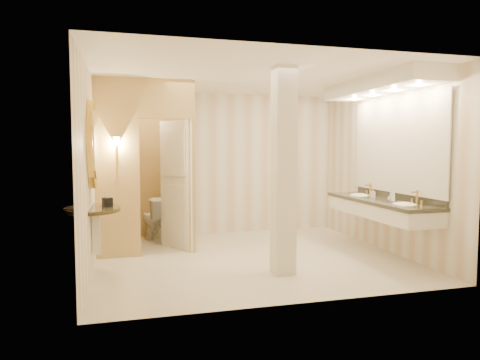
# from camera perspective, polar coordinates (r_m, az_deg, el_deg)

# --- Properties ---
(floor) EXTENTS (4.50, 4.50, 0.00)m
(floor) POSITION_cam_1_polar(r_m,az_deg,el_deg) (6.59, 1.35, -10.25)
(floor) COLOR beige
(floor) RESTS_ON ground
(ceiling) EXTENTS (4.50, 4.50, 0.00)m
(ceiling) POSITION_cam_1_polar(r_m,az_deg,el_deg) (6.47, 1.39, 13.59)
(ceiling) COLOR white
(ceiling) RESTS_ON wall_back
(wall_back) EXTENTS (4.50, 0.02, 2.70)m
(wall_back) POSITION_cam_1_polar(r_m,az_deg,el_deg) (8.33, -2.42, 2.17)
(wall_back) COLOR silver
(wall_back) RESTS_ON floor
(wall_front) EXTENTS (4.50, 0.02, 2.70)m
(wall_front) POSITION_cam_1_polar(r_m,az_deg,el_deg) (4.50, 8.39, 0.40)
(wall_front) COLOR silver
(wall_front) RESTS_ON floor
(wall_left) EXTENTS (0.02, 4.00, 2.70)m
(wall_left) POSITION_cam_1_polar(r_m,az_deg,el_deg) (6.16, -19.19, 1.22)
(wall_left) COLOR silver
(wall_left) RESTS_ON floor
(wall_right) EXTENTS (0.02, 4.00, 2.70)m
(wall_right) POSITION_cam_1_polar(r_m,az_deg,el_deg) (7.33, 18.53, 1.68)
(wall_right) COLOR silver
(wall_right) RESTS_ON floor
(toilet_closet) EXTENTS (1.50, 1.55, 2.70)m
(toilet_closet) POSITION_cam_1_polar(r_m,az_deg,el_deg) (7.13, -9.56, 2.06)
(toilet_closet) COLOR #DFB975
(toilet_closet) RESTS_ON floor
(wall_sconce) EXTENTS (0.14, 0.14, 0.42)m
(wall_sconce) POSITION_cam_1_polar(r_m,az_deg,el_deg) (6.57, -16.14, 4.80)
(wall_sconce) COLOR gold
(wall_sconce) RESTS_ON toilet_closet
(vanity) EXTENTS (0.75, 2.42, 2.09)m
(vanity) POSITION_cam_1_polar(r_m,az_deg,el_deg) (6.84, 18.51, 3.84)
(vanity) COLOR silver
(vanity) RESTS_ON floor
(console_shelf) EXTENTS (0.89, 0.89, 1.89)m
(console_shelf) POSITION_cam_1_polar(r_m,az_deg,el_deg) (5.90, -19.02, 0.96)
(console_shelf) COLOR black
(console_shelf) RESTS_ON floor
(pillar) EXTENTS (0.27, 0.27, 2.70)m
(pillar) POSITION_cam_1_polar(r_m,az_deg,el_deg) (5.59, 5.83, 1.16)
(pillar) COLOR silver
(pillar) RESTS_ON floor
(tissue_box) EXTENTS (0.15, 0.15, 0.12)m
(tissue_box) POSITION_cam_1_polar(r_m,az_deg,el_deg) (5.99, -17.26, -2.81)
(tissue_box) COLOR black
(tissue_box) RESTS_ON console_shelf
(toilet) EXTENTS (0.68, 0.89, 0.81)m
(toilet) POSITION_cam_1_polar(r_m,az_deg,el_deg) (7.81, -11.08, -5.03)
(toilet) COLOR white
(toilet) RESTS_ON floor
(soap_bottle_a) EXTENTS (0.09, 0.09, 0.14)m
(soap_bottle_a) POSITION_cam_1_polar(r_m,az_deg,el_deg) (7.06, 17.30, -1.66)
(soap_bottle_a) COLOR beige
(soap_bottle_a) RESTS_ON vanity
(soap_bottle_b) EXTENTS (0.10, 0.10, 0.10)m
(soap_bottle_b) POSITION_cam_1_polar(r_m,az_deg,el_deg) (6.66, 19.41, -2.22)
(soap_bottle_b) COLOR silver
(soap_bottle_b) RESTS_ON vanity
(soap_bottle_c) EXTENTS (0.08, 0.08, 0.20)m
(soap_bottle_c) POSITION_cam_1_polar(r_m,az_deg,el_deg) (6.55, 19.65, -1.91)
(soap_bottle_c) COLOR #C6B28C
(soap_bottle_c) RESTS_ON vanity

